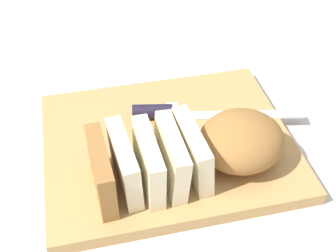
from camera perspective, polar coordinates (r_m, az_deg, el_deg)
ground_plane at (r=0.73m, az=-0.00°, el=-3.02°), size 3.00×3.00×0.00m
cutting_board at (r=0.73m, az=-0.00°, el=-2.40°), size 0.40×0.33×0.02m
bread_loaf at (r=0.65m, az=3.99°, el=-3.05°), size 0.29×0.13×0.08m
bread_knife at (r=0.75m, az=0.59°, el=1.75°), size 0.29×0.08×0.03m
crumb_near_knife at (r=0.70m, az=6.65°, el=-3.48°), size 0.01×0.01×0.01m
crumb_near_loaf at (r=0.73m, az=3.66°, el=-0.75°), size 0.01×0.01×0.01m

